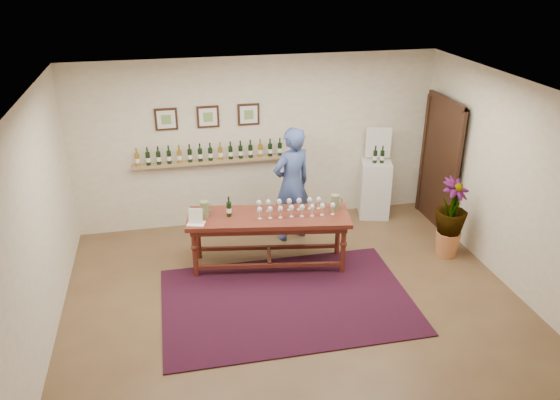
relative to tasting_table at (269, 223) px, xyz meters
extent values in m
plane|color=brown|center=(0.14, -0.91, -0.70)|extent=(6.00, 6.00, 0.00)
plane|color=silver|center=(0.14, 1.59, 0.70)|extent=(6.00, 0.00, 6.00)
plane|color=silver|center=(0.14, -3.41, 0.70)|extent=(6.00, 0.00, 6.00)
plane|color=silver|center=(-2.86, -0.91, 0.70)|extent=(0.00, 5.00, 5.00)
plane|color=silver|center=(3.14, -0.91, 0.70)|extent=(0.00, 5.00, 5.00)
plane|color=beige|center=(0.14, -0.91, 2.10)|extent=(6.00, 6.00, 0.00)
cube|color=tan|center=(-0.66, 1.50, 0.45)|extent=(2.50, 0.16, 0.04)
cube|color=black|center=(3.08, 0.79, 0.35)|extent=(0.10, 1.00, 2.10)
cube|color=black|center=(3.03, 0.79, 0.35)|extent=(0.04, 1.12, 2.22)
cube|color=black|center=(-1.31, 1.56, 1.18)|extent=(0.35, 0.03, 0.35)
cube|color=silver|center=(-1.31, 1.54, 1.18)|extent=(0.28, 0.01, 0.28)
cube|color=#6A9148|center=(-1.31, 1.54, 1.18)|extent=(0.15, 0.00, 0.15)
cube|color=black|center=(-0.66, 1.56, 1.18)|extent=(0.35, 0.03, 0.35)
cube|color=silver|center=(-0.66, 1.54, 1.18)|extent=(0.28, 0.01, 0.28)
cube|color=#6A9148|center=(-0.66, 1.54, 1.18)|extent=(0.15, 0.00, 0.15)
cube|color=black|center=(-0.01, 1.56, 1.18)|extent=(0.35, 0.03, 0.35)
cube|color=silver|center=(-0.01, 1.54, 1.18)|extent=(0.28, 0.01, 0.28)
cube|color=#6A9148|center=(-0.01, 1.54, 1.18)|extent=(0.15, 0.00, 0.15)
cube|color=#4A0D14|center=(0.05, -0.96, -0.69)|extent=(3.30, 2.22, 0.02)
cube|color=#471A11|center=(0.00, 0.00, 0.09)|extent=(2.41, 1.11, 0.06)
cube|color=#471A11|center=(0.00, 0.00, 0.02)|extent=(2.26, 0.96, 0.11)
cylinder|color=#471A11|center=(-1.08, -0.09, -0.32)|extent=(0.08, 0.08, 0.76)
cylinder|color=#471A11|center=(1.00, -0.43, -0.32)|extent=(0.08, 0.08, 0.76)
cylinder|color=#471A11|center=(-1.00, 0.43, -0.32)|extent=(0.08, 0.08, 0.76)
cylinder|color=#471A11|center=(1.08, 0.09, -0.32)|extent=(0.08, 0.08, 0.76)
cube|color=#471A11|center=(-0.04, -0.26, -0.55)|extent=(2.09, 0.40, 0.05)
cube|color=#471A11|center=(0.04, 0.26, -0.55)|extent=(2.09, 0.40, 0.05)
cube|color=#471A11|center=(0.00, 0.00, -0.55)|extent=(0.14, 0.53, 0.05)
cube|color=silver|center=(-1.03, -0.02, 0.23)|extent=(0.28, 0.24, 0.22)
cube|color=silver|center=(2.13, 1.28, -0.20)|extent=(0.61, 0.61, 1.00)
cube|color=silver|center=(2.19, 1.40, 0.60)|extent=(0.42, 0.13, 0.59)
cone|color=#B86C3D|center=(2.72, -0.29, -0.50)|extent=(0.37, 0.37, 0.39)
imported|color=#193B18|center=(2.72, -0.29, 0.04)|extent=(0.78, 0.78, 0.68)
imported|color=#35487F|center=(0.53, 0.78, 0.23)|extent=(0.80, 0.66, 1.86)
camera|label=1|loc=(-1.34, -6.87, 3.55)|focal=35.00mm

